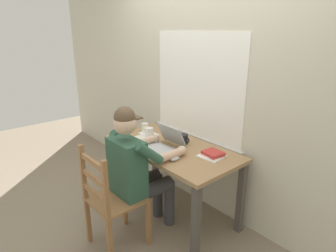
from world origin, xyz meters
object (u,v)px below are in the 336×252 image
at_px(seated_person, 137,166).
at_px(coffee_mug_dark, 184,139).
at_px(coffee_mug_spare, 150,132).
at_px(laptop, 163,144).
at_px(book_stack_main, 213,154).
at_px(computer_mouse, 175,159).
at_px(desk, 171,156).
at_px(coffee_mug_white, 145,128).
at_px(wooden_chair, 111,200).

distance_m(seated_person, coffee_mug_dark, 0.57).
bearing_deg(coffee_mug_spare, laptop, -15.81).
height_order(seated_person, book_stack_main, seated_person).
relative_size(computer_mouse, coffee_mug_spare, 0.82).
distance_m(desk, coffee_mug_spare, 0.38).
relative_size(coffee_mug_dark, book_stack_main, 0.67).
xyz_separation_m(coffee_mug_white, coffee_mug_spare, (0.15, -0.05, -0.00)).
height_order(wooden_chair, coffee_mug_spare, wooden_chair).
bearing_deg(laptop, coffee_mug_white, 163.21).
distance_m(laptop, book_stack_main, 0.47).
distance_m(seated_person, coffee_mug_white, 0.72).
xyz_separation_m(desk, coffee_mug_spare, (-0.35, 0.00, 0.15)).
height_order(desk, wooden_chair, wooden_chair).
xyz_separation_m(desk, laptop, (-0.01, -0.09, 0.16)).
relative_size(desk, book_stack_main, 7.31).
xyz_separation_m(computer_mouse, coffee_mug_dark, (-0.23, 0.33, 0.03)).
bearing_deg(desk, coffee_mug_spare, 179.28).
height_order(wooden_chair, coffee_mug_white, wooden_chair).
bearing_deg(coffee_mug_white, book_stack_main, 4.12).
height_order(desk, coffee_mug_spare, coffee_mug_spare).
xyz_separation_m(coffee_mug_dark, coffee_mug_spare, (-0.38, -0.14, -0.00)).
xyz_separation_m(wooden_chair, coffee_mug_spare, (-0.38, 0.71, 0.34)).
distance_m(computer_mouse, coffee_mug_dark, 0.40).
bearing_deg(seated_person, book_stack_main, 54.51).
bearing_deg(laptop, wooden_chair, -86.60).
bearing_deg(computer_mouse, coffee_mug_dark, 125.17).
bearing_deg(wooden_chair, coffee_mug_dark, 90.09).
bearing_deg(computer_mouse, book_stack_main, 62.71).
relative_size(computer_mouse, coffee_mug_white, 0.88).
distance_m(coffee_mug_spare, book_stack_main, 0.77).
xyz_separation_m(seated_person, wooden_chair, (-0.00, -0.28, -0.23)).
height_order(wooden_chair, laptop, laptop).
bearing_deg(coffee_mug_spare, coffee_mug_dark, 19.77).
xyz_separation_m(wooden_chair, coffee_mug_dark, (-0.00, 0.84, 0.34)).
relative_size(laptop, coffee_mug_dark, 2.65).
height_order(computer_mouse, coffee_mug_spare, coffee_mug_spare).
relative_size(coffee_mug_white, book_stack_main, 0.61).
relative_size(desk, computer_mouse, 13.59).
relative_size(desk, coffee_mug_dark, 10.85).
height_order(laptop, coffee_mug_spare, laptop).
xyz_separation_m(desk, computer_mouse, (0.26, -0.19, 0.12)).
height_order(coffee_mug_dark, book_stack_main, coffee_mug_dark).
bearing_deg(computer_mouse, coffee_mug_spare, 162.51).
bearing_deg(book_stack_main, coffee_mug_spare, -171.31).
xyz_separation_m(laptop, coffee_mug_white, (-0.49, 0.15, -0.00)).
distance_m(seated_person, coffee_mug_spare, 0.58).
bearing_deg(coffee_mug_spare, book_stack_main, 8.69).
bearing_deg(coffee_mug_white, computer_mouse, -17.79).
bearing_deg(coffee_mug_dark, computer_mouse, -54.83).
xyz_separation_m(computer_mouse, book_stack_main, (0.16, 0.31, 0.01)).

